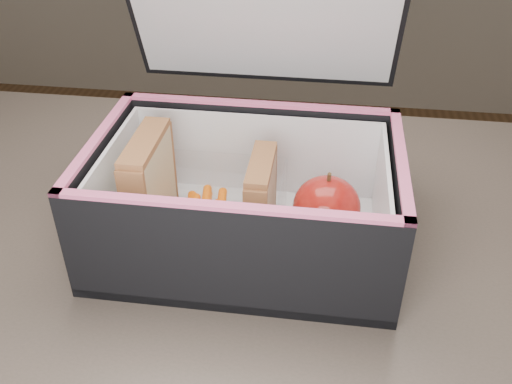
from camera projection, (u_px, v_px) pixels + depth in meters
kitchen_table at (272, 338)px, 0.65m from camera, size 1.20×0.80×0.75m
lunch_bag at (246, 190)px, 0.61m from camera, size 0.32×0.29×0.31m
plastic_tub at (206, 207)px, 0.62m from camera, size 0.17×0.12×0.07m
sandwich_left at (150, 184)px, 0.61m from camera, size 0.03×0.10×0.11m
sandwich_right at (261, 199)px, 0.60m from camera, size 0.02×0.08×0.09m
carrot_sticks at (204, 218)px, 0.63m from camera, size 0.06×0.13×0.03m
paper_napkin at (326, 235)px, 0.63m from camera, size 0.09×0.09×0.01m
red_apple at (327, 207)px, 0.61m from camera, size 0.08×0.08×0.08m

